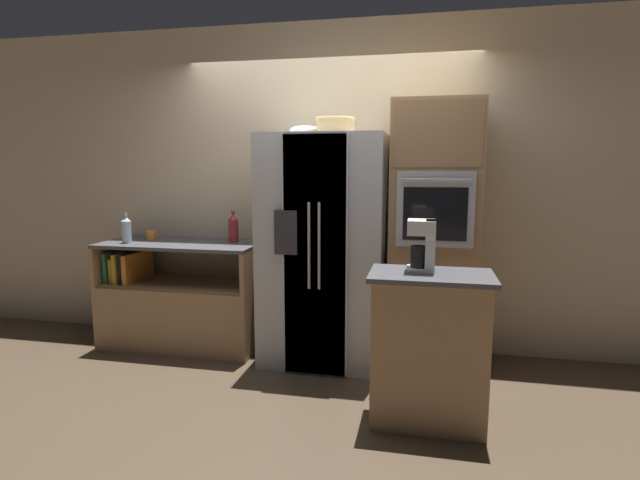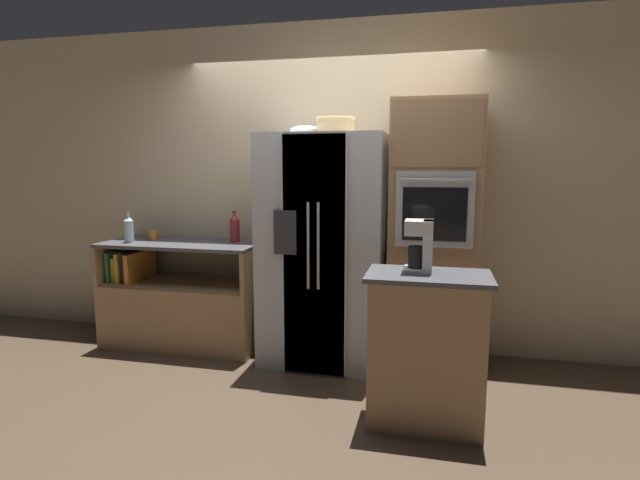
{
  "view_description": "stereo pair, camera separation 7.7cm",
  "coord_description": "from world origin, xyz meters",
  "px_view_note": "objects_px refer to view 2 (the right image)",
  "views": [
    {
      "loc": [
        0.83,
        -3.86,
        1.6
      ],
      "look_at": [
        0.02,
        -0.04,
        1.01
      ],
      "focal_mm": 28.0,
      "sensor_mm": 36.0,
      "label": 1
    },
    {
      "loc": [
        0.9,
        -3.84,
        1.6
      ],
      "look_at": [
        0.02,
        -0.04,
        1.01
      ],
      "focal_mm": 28.0,
      "sensor_mm": 36.0,
      "label": 2
    }
  ],
  "objects_px": {
    "refrigerator": "(325,250)",
    "bottle_tall": "(129,229)",
    "bottle_short": "(235,228)",
    "fruit_bowl": "(305,130)",
    "coffee_maker": "(422,244)",
    "mug": "(153,235)",
    "wicker_basket": "(335,125)",
    "wall_oven": "(434,238)"
  },
  "relations": [
    {
      "from": "bottle_short",
      "to": "coffee_maker",
      "type": "relative_size",
      "value": 0.85
    },
    {
      "from": "wicker_basket",
      "to": "mug",
      "type": "bearing_deg",
      "value": 175.75
    },
    {
      "from": "wall_oven",
      "to": "bottle_tall",
      "type": "relative_size",
      "value": 7.91
    },
    {
      "from": "bottle_short",
      "to": "mug",
      "type": "xyz_separation_m",
      "value": [
        -0.78,
        -0.03,
        -0.08
      ]
    },
    {
      "from": "wall_oven",
      "to": "fruit_bowl",
      "type": "relative_size",
      "value": 8.44
    },
    {
      "from": "bottle_short",
      "to": "coffee_maker",
      "type": "distance_m",
      "value": 1.93
    },
    {
      "from": "refrigerator",
      "to": "mug",
      "type": "bearing_deg",
      "value": 174.97
    },
    {
      "from": "refrigerator",
      "to": "coffee_maker",
      "type": "relative_size",
      "value": 5.78
    },
    {
      "from": "wall_oven",
      "to": "wicker_basket",
      "type": "xyz_separation_m",
      "value": [
        -0.78,
        -0.03,
        0.87
      ]
    },
    {
      "from": "bottle_tall",
      "to": "fruit_bowl",
      "type": "bearing_deg",
      "value": 5.62
    },
    {
      "from": "mug",
      "to": "wicker_basket",
      "type": "bearing_deg",
      "value": -4.25
    },
    {
      "from": "wall_oven",
      "to": "mug",
      "type": "bearing_deg",
      "value": 177.7
    },
    {
      "from": "wall_oven",
      "to": "bottle_short",
      "type": "bearing_deg",
      "value": 175.54
    },
    {
      "from": "wall_oven",
      "to": "wicker_basket",
      "type": "bearing_deg",
      "value": -177.97
    },
    {
      "from": "fruit_bowl",
      "to": "bottle_short",
      "type": "height_order",
      "value": "fruit_bowl"
    },
    {
      "from": "wicker_basket",
      "to": "fruit_bowl",
      "type": "bearing_deg",
      "value": 165.9
    },
    {
      "from": "coffee_maker",
      "to": "mug",
      "type": "bearing_deg",
      "value": 158.14
    },
    {
      "from": "coffee_maker",
      "to": "wall_oven",
      "type": "bearing_deg",
      "value": 85.52
    },
    {
      "from": "refrigerator",
      "to": "mug",
      "type": "distance_m",
      "value": 1.64
    },
    {
      "from": "fruit_bowl",
      "to": "bottle_tall",
      "type": "distance_m",
      "value": 1.77
    },
    {
      "from": "bottle_tall",
      "to": "coffee_maker",
      "type": "distance_m",
      "value": 2.64
    },
    {
      "from": "wall_oven",
      "to": "coffee_maker",
      "type": "xyz_separation_m",
      "value": [
        -0.07,
        -0.87,
        0.08
      ]
    },
    {
      "from": "coffee_maker",
      "to": "bottle_short",
      "type": "bearing_deg",
      "value": 148.51
    },
    {
      "from": "refrigerator",
      "to": "mug",
      "type": "height_order",
      "value": "refrigerator"
    },
    {
      "from": "wall_oven",
      "to": "bottle_short",
      "type": "height_order",
      "value": "wall_oven"
    },
    {
      "from": "wall_oven",
      "to": "bottle_short",
      "type": "relative_size",
      "value": 7.65
    },
    {
      "from": "wicker_basket",
      "to": "refrigerator",
      "type": "bearing_deg",
      "value": -168.45
    },
    {
      "from": "wicker_basket",
      "to": "coffee_maker",
      "type": "relative_size",
      "value": 0.98
    },
    {
      "from": "refrigerator",
      "to": "mug",
      "type": "xyz_separation_m",
      "value": [
        -1.63,
        0.14,
        0.05
      ]
    },
    {
      "from": "fruit_bowl",
      "to": "coffee_maker",
      "type": "height_order",
      "value": "fruit_bowl"
    },
    {
      "from": "fruit_bowl",
      "to": "refrigerator",
      "type": "bearing_deg",
      "value": -24.48
    },
    {
      "from": "wicker_basket",
      "to": "fruit_bowl",
      "type": "distance_m",
      "value": 0.27
    },
    {
      "from": "refrigerator",
      "to": "fruit_bowl",
      "type": "distance_m",
      "value": 0.98
    },
    {
      "from": "bottle_tall",
      "to": "refrigerator",
      "type": "bearing_deg",
      "value": 2.33
    },
    {
      "from": "wall_oven",
      "to": "wicker_basket",
      "type": "distance_m",
      "value": 1.16
    },
    {
      "from": "wall_oven",
      "to": "mug",
      "type": "distance_m",
      "value": 2.5
    },
    {
      "from": "wall_oven",
      "to": "bottle_short",
      "type": "distance_m",
      "value": 1.72
    },
    {
      "from": "fruit_bowl",
      "to": "coffee_maker",
      "type": "bearing_deg",
      "value": -43.19
    },
    {
      "from": "wicker_basket",
      "to": "coffee_maker",
      "type": "height_order",
      "value": "wicker_basket"
    },
    {
      "from": "fruit_bowl",
      "to": "bottle_short",
      "type": "relative_size",
      "value": 0.91
    },
    {
      "from": "bottle_tall",
      "to": "bottle_short",
      "type": "relative_size",
      "value": 0.97
    },
    {
      "from": "refrigerator",
      "to": "bottle_tall",
      "type": "distance_m",
      "value": 1.74
    }
  ]
}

